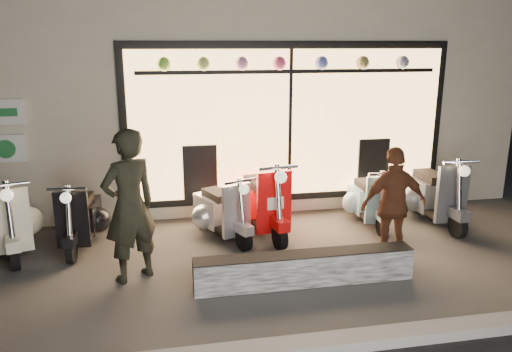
{
  "coord_description": "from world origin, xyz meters",
  "views": [
    {
      "loc": [
        -1.27,
        -5.98,
        2.84
      ],
      "look_at": [
        -0.02,
        0.6,
        1.05
      ],
      "focal_mm": 35.0,
      "sensor_mm": 36.0,
      "label": 1
    }
  ],
  "objects_px": {
    "graffiti_barrier": "(305,268)",
    "woman": "(394,205)",
    "man": "(129,206)",
    "scooter_red": "(260,201)",
    "scooter_silver": "(219,210)"
  },
  "relations": [
    {
      "from": "graffiti_barrier",
      "to": "woman",
      "type": "relative_size",
      "value": 1.73
    },
    {
      "from": "graffiti_barrier",
      "to": "man",
      "type": "height_order",
      "value": "man"
    },
    {
      "from": "graffiti_barrier",
      "to": "woman",
      "type": "xyz_separation_m",
      "value": [
        1.34,
        0.48,
        0.58
      ]
    },
    {
      "from": "scooter_red",
      "to": "woman",
      "type": "xyz_separation_m",
      "value": [
        1.51,
        -1.44,
        0.32
      ]
    },
    {
      "from": "scooter_silver",
      "to": "scooter_red",
      "type": "relative_size",
      "value": 0.83
    },
    {
      "from": "man",
      "to": "woman",
      "type": "bearing_deg",
      "value": 147.43
    },
    {
      "from": "scooter_red",
      "to": "woman",
      "type": "relative_size",
      "value": 1.04
    },
    {
      "from": "scooter_silver",
      "to": "graffiti_barrier",
      "type": "bearing_deg",
      "value": -87.74
    },
    {
      "from": "graffiti_barrier",
      "to": "woman",
      "type": "height_order",
      "value": "woman"
    },
    {
      "from": "graffiti_barrier",
      "to": "scooter_red",
      "type": "bearing_deg",
      "value": 95.02
    },
    {
      "from": "scooter_silver",
      "to": "woman",
      "type": "xyz_separation_m",
      "value": [
        2.17,
        -1.32,
        0.39
      ]
    },
    {
      "from": "graffiti_barrier",
      "to": "scooter_silver",
      "type": "bearing_deg",
      "value": 114.71
    },
    {
      "from": "scooter_red",
      "to": "man",
      "type": "xyz_separation_m",
      "value": [
        -1.88,
        -1.38,
        0.49
      ]
    },
    {
      "from": "scooter_red",
      "to": "scooter_silver",
      "type": "bearing_deg",
      "value": -177.71
    },
    {
      "from": "scooter_red",
      "to": "man",
      "type": "height_order",
      "value": "man"
    }
  ]
}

